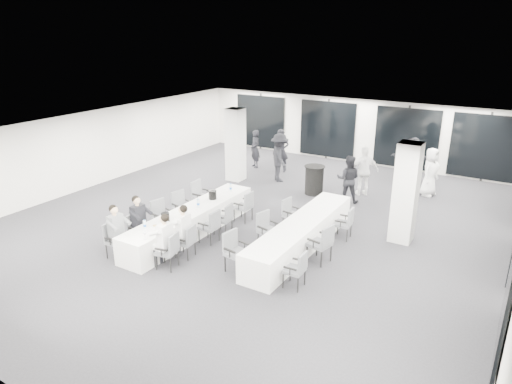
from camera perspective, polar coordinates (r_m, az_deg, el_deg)
room at (r=14.13m, az=5.21°, el=2.31°), size 14.04×16.04×2.84m
column_left at (r=17.65m, az=-2.58°, el=5.92°), size 0.60×0.60×2.80m
column_right at (r=13.00m, az=18.20°, el=-0.12°), size 0.60×0.60×2.80m
banquet_table_main at (r=13.24m, az=-8.06°, el=-3.69°), size 0.90×5.00×0.75m
banquet_table_side at (r=12.38m, az=5.65°, el=-5.31°), size 0.90×5.00×0.75m
cocktail_table at (r=16.40m, az=7.29°, el=1.52°), size 0.74×0.74×1.03m
chair_main_left_near at (r=12.34m, az=-17.32°, el=-5.45°), size 0.52×0.57×0.93m
chair_main_left_second at (r=12.83m, az=-14.72°, el=-4.33°), size 0.49×0.54×0.89m
chair_main_left_mid at (r=13.44m, az=-11.82°, el=-2.74°), size 0.58×0.62×0.97m
chair_main_left_fourth at (r=14.05m, az=-9.38°, el=-1.59°), size 0.59×0.62×0.97m
chair_main_left_far at (r=14.74m, az=-7.00°, el=-0.30°), size 0.53×0.60×1.03m
chair_main_right_near at (r=11.40m, az=-10.76°, el=-6.97°), size 0.56×0.59×0.94m
chair_main_right_second at (r=11.87m, az=-8.58°, el=-5.89°), size 0.49×0.53×0.88m
chair_main_right_mid at (r=12.58m, az=-5.62°, el=-4.07°), size 0.48×0.54×0.95m
chair_main_right_fourth at (r=13.09m, az=-3.87°, el=-3.15°), size 0.50×0.55×0.91m
chair_main_right_far at (r=13.90m, az=-1.34°, el=-1.61°), size 0.49×0.55×0.95m
chair_side_left_near at (r=11.12m, az=-2.70°, el=-7.10°), size 0.58×0.62×1.01m
chair_side_left_mid at (r=12.31m, az=1.33°, el=-4.42°), size 0.59×0.62×0.97m
chair_side_left_far at (r=13.46m, az=4.30°, el=-2.50°), size 0.52×0.56×0.91m
chair_side_right_near at (r=10.47m, az=5.21°, el=-9.41°), size 0.45×0.51×0.88m
chair_side_right_mid at (r=11.56m, az=8.32°, el=-6.15°), size 0.61×0.64×1.03m
chair_side_right_far at (r=13.00m, az=11.16°, el=-3.65°), size 0.49×0.54×0.91m
seated_guest_a at (r=12.12m, az=-16.90°, el=-4.39°), size 0.50×0.38×1.44m
seated_guest_b at (r=12.60m, az=-14.30°, el=-3.20°), size 0.50×0.38×1.44m
seated_guest_c at (r=11.37m, az=-11.53°, el=-5.55°), size 0.50×0.38×1.44m
seated_guest_d at (r=11.83m, az=-9.28°, el=-4.37°), size 0.50×0.38×1.44m
standing_guest_a at (r=18.79m, az=3.14°, el=5.51°), size 0.90×0.82×2.00m
standing_guest_b at (r=15.68m, az=11.47°, el=1.98°), size 1.00×0.76×1.85m
standing_guest_c at (r=17.56m, az=2.98°, el=4.70°), size 1.47×1.46×2.12m
standing_guest_d at (r=16.47m, az=13.39°, el=2.95°), size 1.33×1.24×2.00m
standing_guest_e at (r=17.14m, az=21.01°, el=2.72°), size 0.78×1.05×1.95m
standing_guest_f at (r=18.25m, az=18.95°, el=4.12°), size 1.89×0.75×2.05m
standing_guest_g at (r=19.41m, az=-0.10°, el=5.71°), size 0.85×0.82×1.82m
ice_bucket_near at (r=12.35m, az=-11.26°, el=-3.14°), size 0.22×0.22×0.25m
ice_bucket_far at (r=13.79m, az=-5.45°, el=-0.34°), size 0.24×0.24×0.27m
water_bottle_a at (r=12.04m, az=-13.74°, el=-3.99°), size 0.07×0.07×0.23m
water_bottle_b at (r=13.20m, az=-7.24°, el=-1.40°), size 0.08×0.08×0.24m
water_bottle_c at (r=14.42m, az=-3.19°, el=0.56°), size 0.08×0.08×0.24m
plate_a at (r=12.17m, az=-12.51°, el=-4.15°), size 0.21×0.21×0.03m
plate_b at (r=11.84m, az=-12.32°, el=-4.84°), size 0.18×0.18×0.03m
plate_c at (r=12.61m, az=-9.82°, el=-3.11°), size 0.19×0.19×0.03m
wine_glass at (r=11.42m, az=-13.74°, el=-5.06°), size 0.08×0.08×0.21m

